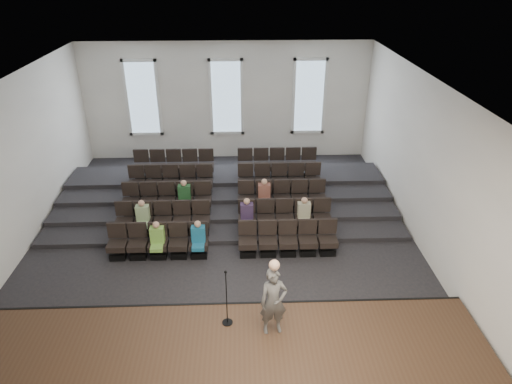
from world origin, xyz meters
TOP-DOWN VIEW (x-y plane):
  - ground at (0.00, 0.00)m, footprint 14.00×14.00m
  - ceiling at (0.00, 0.00)m, footprint 12.00×14.00m
  - wall_back at (0.00, 7.02)m, footprint 12.00×0.04m
  - wall_front at (0.00, -7.02)m, footprint 12.00×0.04m
  - wall_left at (-6.02, 0.00)m, footprint 0.04×14.00m
  - wall_right at (6.02, 0.00)m, footprint 0.04×14.00m
  - stage at (0.00, -5.10)m, footprint 11.80×3.60m
  - stage_lip at (0.00, -3.33)m, footprint 11.80×0.06m
  - risers at (0.00, 3.17)m, footprint 11.80×4.80m
  - seating_rows at (-0.00, 1.54)m, footprint 6.80×4.70m
  - windows at (0.00, 6.95)m, footprint 8.44×0.10m
  - audience at (-0.28, 0.45)m, footprint 5.45×2.64m
  - speaker at (1.22, -4.25)m, footprint 0.66×0.49m
  - mic_stand at (0.19, -3.98)m, footprint 0.25×0.25m

SIDE VIEW (x-z plane):
  - ground at x=0.00m, z-range 0.00..0.00m
  - risers at x=0.00m, z-range -0.10..0.50m
  - stage at x=0.00m, z-range 0.00..0.50m
  - stage_lip at x=0.00m, z-range -0.01..0.51m
  - seating_rows at x=0.00m, z-range -0.15..1.52m
  - audience at x=-0.28m, z-range 0.28..1.38m
  - mic_stand at x=0.19m, z-range 0.20..1.68m
  - speaker at x=1.22m, z-range 0.50..2.16m
  - wall_back at x=0.00m, z-range 0.00..5.00m
  - wall_front at x=0.00m, z-range 0.00..5.00m
  - wall_left at x=-6.02m, z-range 0.00..5.00m
  - wall_right at x=6.02m, z-range 0.00..5.00m
  - windows at x=0.00m, z-range 1.08..4.32m
  - ceiling at x=0.00m, z-range 5.00..5.02m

